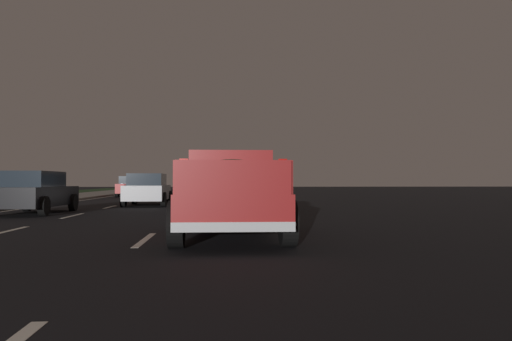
# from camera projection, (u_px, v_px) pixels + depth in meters

# --- Properties ---
(ground) EXTENTS (144.00, 144.00, 0.00)m
(ground) POSITION_uv_depth(u_px,v_px,m) (162.00, 202.00, 27.58)
(ground) COLOR black
(sidewalk_shoulder) EXTENTS (108.00, 4.00, 0.12)m
(sidewalk_shoulder) POSITION_uv_depth(u_px,v_px,m) (27.00, 201.00, 27.04)
(sidewalk_shoulder) COLOR gray
(sidewalk_shoulder) RESTS_ON ground
(lane_markings) EXTENTS (108.00, 7.04, 0.01)m
(lane_markings) POSITION_uv_depth(u_px,v_px,m) (120.00, 200.00, 30.61)
(lane_markings) COLOR silver
(lane_markings) RESTS_ON ground
(pickup_truck) EXTENTS (5.43, 2.31, 1.87)m
(pickup_truck) POSITION_uv_depth(u_px,v_px,m) (231.00, 191.00, 10.56)
(pickup_truck) COLOR maroon
(pickup_truck) RESTS_ON ground
(sedan_red) EXTENTS (4.42, 2.06, 1.54)m
(sedan_red) POSITION_uv_depth(u_px,v_px,m) (133.00, 186.00, 36.83)
(sedan_red) COLOR maroon
(sedan_red) RESTS_ON ground
(sedan_black) EXTENTS (4.44, 2.10, 1.54)m
(sedan_black) POSITION_uv_depth(u_px,v_px,m) (34.00, 192.00, 17.72)
(sedan_black) COLOR black
(sedan_black) RESTS_ON ground
(sedan_blue) EXTENTS (4.43, 2.07, 1.54)m
(sedan_blue) POSITION_uv_depth(u_px,v_px,m) (220.00, 191.00, 19.04)
(sedan_blue) COLOR navy
(sedan_blue) RESTS_ON ground
(sedan_silver) EXTENTS (4.42, 2.05, 1.54)m
(sedan_silver) POSITION_uv_depth(u_px,v_px,m) (148.00, 189.00, 23.63)
(sedan_silver) COLOR #B2B5BA
(sedan_silver) RESTS_ON ground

